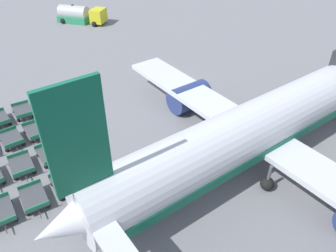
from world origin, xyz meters
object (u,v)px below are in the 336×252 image
(baggage_dolly_row_mid_a_col_c, at_px, (22,166))
(baggage_dolly_row_mid_a_col_d, at_px, (34,198))
(baggage_dolly_row_mid_b_col_a, at_px, (23,111))
(baggage_dolly_row_mid_b_col_d, at_px, (65,184))
(airplane, at_px, (266,124))
(baggage_dolly_row_mid_b_col_c, at_px, (50,154))
(baggage_dolly_row_mid_b_col_b, at_px, (36,131))
(baggage_dolly_row_mid_a_col_b, at_px, (11,139))
(fuel_tanker_primary, at_px, (79,15))
(baggage_dolly_row_near_col_d, at_px, (1,212))

(baggage_dolly_row_mid_a_col_c, height_order, baggage_dolly_row_mid_a_col_d, same)
(baggage_dolly_row_mid_a_col_d, relative_size, baggage_dolly_row_mid_b_col_a, 1.00)
(baggage_dolly_row_mid_a_col_c, relative_size, baggage_dolly_row_mid_b_col_d, 1.01)
(airplane, height_order, baggage_dolly_row_mid_b_col_c, airplane)
(airplane, relative_size, baggage_dolly_row_mid_b_col_b, 11.40)
(baggage_dolly_row_mid_a_col_b, bearing_deg, baggage_dolly_row_mid_b_col_a, 152.81)
(fuel_tanker_primary, bearing_deg, baggage_dolly_row_near_col_d, -29.82)
(baggage_dolly_row_mid_a_col_b, relative_size, baggage_dolly_row_mid_a_col_d, 1.00)
(baggage_dolly_row_near_col_d, xyz_separation_m, baggage_dolly_row_mid_a_col_d, (0.01, 2.25, 0.00))
(baggage_dolly_row_mid_b_col_c, bearing_deg, baggage_dolly_row_mid_a_col_c, -88.41)
(baggage_dolly_row_mid_a_col_d, distance_m, baggage_dolly_row_mid_b_col_a, 12.30)
(baggage_dolly_row_mid_a_col_c, xyz_separation_m, baggage_dolly_row_mid_b_col_c, (-0.06, 2.28, 0.00))
(fuel_tanker_primary, bearing_deg, baggage_dolly_row_mid_b_col_a, -33.67)
(baggage_dolly_row_near_col_d, relative_size, baggage_dolly_row_mid_b_col_d, 1.00)
(baggage_dolly_row_near_col_d, bearing_deg, fuel_tanker_primary, 150.18)
(baggage_dolly_row_near_col_d, distance_m, baggage_dolly_row_mid_b_col_d, 4.56)
(fuel_tanker_primary, bearing_deg, baggage_dolly_row_mid_b_col_c, -26.44)
(baggage_dolly_row_near_col_d, xyz_separation_m, baggage_dolly_row_mid_b_col_b, (-7.99, 4.75, 0.00))
(baggage_dolly_row_near_col_d, bearing_deg, baggage_dolly_row_mid_b_col_d, 90.23)
(baggage_dolly_row_mid_b_col_b, height_order, baggage_dolly_row_mid_b_col_d, same)
(baggage_dolly_row_near_col_d, height_order, baggage_dolly_row_mid_b_col_d, same)
(baggage_dolly_row_mid_a_col_d, height_order, baggage_dolly_row_mid_b_col_d, same)
(airplane, bearing_deg, baggage_dolly_row_mid_a_col_d, -107.43)
(baggage_dolly_row_near_col_d, xyz_separation_m, baggage_dolly_row_mid_b_col_d, (-0.02, 4.56, 0.00))
(airplane, xyz_separation_m, baggage_dolly_row_mid_b_col_d, (-5.48, -15.04, -2.61))
(baggage_dolly_row_mid_a_col_b, distance_m, baggage_dolly_row_mid_a_col_c, 4.03)
(baggage_dolly_row_near_col_d, distance_m, baggage_dolly_row_mid_a_col_b, 8.42)
(baggage_dolly_row_mid_a_col_d, distance_m, baggage_dolly_row_mid_b_col_d, 2.31)
(fuel_tanker_primary, relative_size, baggage_dolly_row_mid_a_col_d, 2.42)
(fuel_tanker_primary, relative_size, baggage_dolly_row_mid_b_col_a, 2.43)
(baggage_dolly_row_mid_b_col_b, bearing_deg, baggage_dolly_row_mid_a_col_c, -29.93)
(airplane, distance_m, baggage_dolly_row_near_col_d, 20.52)
(airplane, xyz_separation_m, fuel_tanker_primary, (-41.15, 0.85, -1.86))
(baggage_dolly_row_mid_a_col_b, bearing_deg, fuel_tanker_primary, 147.22)
(baggage_dolly_row_mid_a_col_b, bearing_deg, baggage_dolly_row_mid_b_col_c, 27.91)
(airplane, bearing_deg, fuel_tanker_primary, 178.81)
(baggage_dolly_row_near_col_d, xyz_separation_m, baggage_dolly_row_mid_b_col_a, (-12.04, 4.70, 0.00))
(baggage_dolly_row_mid_a_col_d, distance_m, baggage_dolly_row_mid_b_col_b, 8.39)
(baggage_dolly_row_mid_b_col_a, distance_m, baggage_dolly_row_mid_b_col_d, 12.02)
(baggage_dolly_row_mid_a_col_b, distance_m, baggage_dolly_row_mid_b_col_b, 2.12)
(baggage_dolly_row_near_col_d, bearing_deg, baggage_dolly_row_mid_a_col_b, 161.84)
(fuel_tanker_primary, distance_m, baggage_dolly_row_near_col_d, 41.15)
(fuel_tanker_primary, height_order, baggage_dolly_row_mid_b_col_b, fuel_tanker_primary)
(baggage_dolly_row_mid_a_col_c, distance_m, baggage_dolly_row_mid_b_col_a, 8.37)
(airplane, xyz_separation_m, baggage_dolly_row_mid_a_col_c, (-9.44, -17.17, -2.61))
(baggage_dolly_row_mid_b_col_b, relative_size, baggage_dolly_row_mid_b_col_c, 1.00)
(baggage_dolly_row_mid_a_col_b, distance_m, baggage_dolly_row_mid_b_col_a, 4.54)
(airplane, distance_m, baggage_dolly_row_mid_b_col_a, 23.13)
(fuel_tanker_primary, xyz_separation_m, baggage_dolly_row_mid_a_col_c, (31.71, -18.02, -0.76))
(baggage_dolly_row_mid_a_col_b, relative_size, baggage_dolly_row_mid_b_col_a, 1.00)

